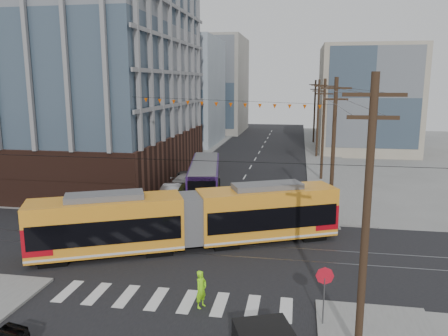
# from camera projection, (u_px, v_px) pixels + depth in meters

# --- Properties ---
(ground) EXTENTS (160.00, 160.00, 0.00)m
(ground) POSITION_uv_depth(u_px,v_px,m) (187.00, 274.00, 24.54)
(ground) COLOR slate
(office_building) EXTENTS (30.00, 25.00, 28.60)m
(office_building) POSITION_uv_depth(u_px,v_px,m) (43.00, 48.00, 47.67)
(office_building) COLOR #381E16
(office_building) RESTS_ON ground
(bg_bldg_nw_near) EXTENTS (18.00, 16.00, 18.00)m
(bg_bldg_nw_near) POSITION_uv_depth(u_px,v_px,m) (167.00, 92.00, 75.90)
(bg_bldg_nw_near) COLOR #8C99A5
(bg_bldg_nw_near) RESTS_ON ground
(bg_bldg_ne_near) EXTENTS (14.00, 14.00, 16.00)m
(bg_bldg_ne_near) POSITION_uv_depth(u_px,v_px,m) (367.00, 100.00, 66.73)
(bg_bldg_ne_near) COLOR gray
(bg_bldg_ne_near) RESTS_ON ground
(bg_bldg_nw_far) EXTENTS (16.00, 18.00, 20.00)m
(bg_bldg_nw_far) POSITION_uv_depth(u_px,v_px,m) (207.00, 85.00, 94.54)
(bg_bldg_nw_far) COLOR gray
(bg_bldg_nw_far) RESTS_ON ground
(bg_bldg_ne_far) EXTENTS (16.00, 16.00, 14.00)m
(bg_bldg_ne_far) POSITION_uv_depth(u_px,v_px,m) (362.00, 101.00, 85.92)
(bg_bldg_ne_far) COLOR #8C99A5
(bg_bldg_ne_far) RESTS_ON ground
(utility_pole_near) EXTENTS (0.30, 0.30, 11.00)m
(utility_pole_near) POSITION_uv_depth(u_px,v_px,m) (366.00, 222.00, 16.25)
(utility_pole_near) COLOR black
(utility_pole_near) RESTS_ON ground
(utility_pole_far) EXTENTS (0.30, 0.30, 11.00)m
(utility_pole_far) POSITION_uv_depth(u_px,v_px,m) (314.00, 112.00, 76.20)
(utility_pole_far) COLOR black
(utility_pole_far) RESTS_ON ground
(streetcar) EXTENTS (19.21, 10.77, 3.82)m
(streetcar) POSITION_uv_depth(u_px,v_px,m) (190.00, 219.00, 28.24)
(streetcar) COLOR orange
(streetcar) RESTS_ON ground
(city_bus) EXTENTS (4.67, 12.34, 3.42)m
(city_bus) POSITION_uv_depth(u_px,v_px,m) (205.00, 179.00, 40.80)
(city_bus) COLOR #2E164D
(city_bus) RESTS_ON ground
(parked_car_silver) EXTENTS (1.82, 4.92, 1.61)m
(parked_car_silver) POSITION_uv_depth(u_px,v_px,m) (175.00, 191.00, 40.21)
(parked_car_silver) COLOR #A2A2A2
(parked_car_silver) RESTS_ON ground
(parked_car_white) EXTENTS (2.80, 4.78, 1.30)m
(parked_car_white) POSITION_uv_depth(u_px,v_px,m) (187.00, 180.00, 45.47)
(parked_car_white) COLOR silver
(parked_car_white) RESTS_ON ground
(parked_car_grey) EXTENTS (3.26, 4.89, 1.25)m
(parked_car_grey) POSITION_uv_depth(u_px,v_px,m) (185.00, 176.00, 47.09)
(parked_car_grey) COLOR #545454
(parked_car_grey) RESTS_ON ground
(pedestrian) EXTENTS (0.68, 0.80, 1.85)m
(pedestrian) POSITION_uv_depth(u_px,v_px,m) (201.00, 289.00, 20.81)
(pedestrian) COLOR #92FF14
(pedestrian) RESTS_ON ground
(stop_sign) EXTENTS (0.87, 0.87, 2.62)m
(stop_sign) POSITION_uv_depth(u_px,v_px,m) (324.00, 299.00, 19.07)
(stop_sign) COLOR red
(stop_sign) RESTS_ON ground
(jersey_barrier) EXTENTS (1.78, 4.01, 0.78)m
(jersey_barrier) POSITION_uv_depth(u_px,v_px,m) (327.00, 217.00, 33.78)
(jersey_barrier) COLOR gray
(jersey_barrier) RESTS_ON ground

